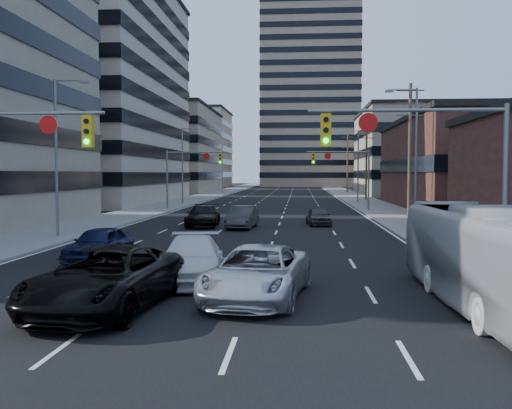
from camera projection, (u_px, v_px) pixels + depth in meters
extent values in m
plane|color=black|center=(142.00, 353.00, 11.76)|extent=(400.00, 400.00, 0.00)
cube|color=black|center=(286.00, 188.00, 141.19)|extent=(18.00, 300.00, 0.02)
cube|color=slate|center=(240.00, 188.00, 142.05)|extent=(5.00, 300.00, 0.15)
cube|color=slate|center=(333.00, 188.00, 140.32)|extent=(5.00, 300.00, 0.15)
cube|color=#ADA089|center=(62.00, 93.00, 72.76)|extent=(26.00, 34.00, 28.00)
cube|color=gray|center=(161.00, 151.00, 112.69)|extent=(20.00, 30.00, 16.00)
cube|color=#472119|center=(498.00, 166.00, 59.49)|extent=(20.00, 30.00, 9.00)
cube|color=gray|center=(427.00, 154.00, 97.11)|extent=(22.00, 28.00, 14.00)
cube|color=gray|center=(309.00, 83.00, 159.05)|extent=(26.00, 26.00, 58.00)
cube|color=#ADA089|center=(183.00, 150.00, 152.70)|extent=(24.00, 24.00, 20.00)
cube|color=gray|center=(418.00, 164.00, 138.45)|extent=(22.00, 22.00, 12.00)
cylinder|color=slate|center=(14.00, 113.00, 19.91)|extent=(6.50, 0.12, 0.12)
cube|color=gold|center=(88.00, 132.00, 19.75)|extent=(0.35, 0.28, 1.10)
cylinder|color=black|center=(86.00, 121.00, 19.57)|extent=(0.18, 0.06, 0.18)
cylinder|color=black|center=(86.00, 131.00, 19.59)|extent=(0.18, 0.06, 0.18)
cylinder|color=#0CE526|center=(86.00, 142.00, 19.61)|extent=(0.18, 0.06, 0.18)
cylinder|color=white|center=(48.00, 125.00, 19.81)|extent=(0.64, 0.06, 0.64)
cylinder|color=slate|center=(505.00, 195.00, 18.81)|extent=(0.18, 0.18, 6.00)
cylinder|color=slate|center=(406.00, 110.00, 18.90)|extent=(6.50, 0.12, 0.12)
cube|color=gold|center=(326.00, 130.00, 19.13)|extent=(0.35, 0.28, 1.10)
cylinder|color=black|center=(326.00, 119.00, 18.95)|extent=(0.18, 0.06, 0.18)
cylinder|color=black|center=(326.00, 130.00, 18.97)|extent=(0.18, 0.06, 0.18)
cylinder|color=#0CE526|center=(326.00, 141.00, 18.99)|extent=(0.18, 0.06, 0.18)
cylinder|color=white|center=(368.00, 123.00, 18.98)|extent=(0.64, 0.06, 0.64)
cylinder|color=slate|center=(167.00, 180.00, 57.15)|extent=(0.18, 0.18, 6.00)
cylinder|color=slate|center=(197.00, 152.00, 56.77)|extent=(6.00, 0.12, 0.12)
cube|color=gold|center=(220.00, 159.00, 56.62)|extent=(0.35, 0.28, 1.10)
cylinder|color=black|center=(220.00, 155.00, 56.44)|extent=(0.18, 0.06, 0.18)
cylinder|color=black|center=(220.00, 159.00, 56.46)|extent=(0.18, 0.06, 0.18)
cylinder|color=#0CE526|center=(220.00, 162.00, 56.48)|extent=(0.18, 0.06, 0.18)
cylinder|color=white|center=(206.00, 156.00, 56.69)|extent=(0.64, 0.06, 0.64)
cylinder|color=slate|center=(369.00, 180.00, 55.64)|extent=(0.18, 0.18, 6.00)
cylinder|color=slate|center=(338.00, 152.00, 55.72)|extent=(6.00, 0.12, 0.12)
cube|color=gold|center=(313.00, 158.00, 55.93)|extent=(0.35, 0.28, 1.10)
cylinder|color=black|center=(313.00, 155.00, 55.75)|extent=(0.18, 0.06, 0.18)
cylinder|color=black|center=(313.00, 158.00, 55.77)|extent=(0.18, 0.06, 0.18)
cylinder|color=#0CE526|center=(313.00, 162.00, 55.79)|extent=(0.18, 0.06, 0.18)
cylinder|color=white|center=(328.00, 156.00, 55.78)|extent=(0.64, 0.06, 0.64)
cylinder|color=#4C3D2D|center=(410.00, 151.00, 46.38)|extent=(0.28, 0.28, 11.00)
cube|color=#4C3D2D|center=(411.00, 90.00, 46.11)|extent=(2.20, 0.10, 0.10)
cube|color=#4C3D2D|center=(410.00, 103.00, 46.16)|extent=(2.20, 0.10, 0.10)
cube|color=#4C3D2D|center=(410.00, 115.00, 46.22)|extent=(2.20, 0.10, 0.10)
cylinder|color=#4C3D2D|center=(366.00, 160.00, 76.25)|extent=(0.28, 0.28, 11.00)
cube|color=#4C3D2D|center=(367.00, 123.00, 75.98)|extent=(2.20, 0.10, 0.10)
cube|color=#4C3D2D|center=(367.00, 130.00, 76.03)|extent=(2.20, 0.10, 0.10)
cube|color=#4C3D2D|center=(367.00, 138.00, 76.09)|extent=(2.20, 0.10, 0.10)
cylinder|color=#4C3D2D|center=(347.00, 163.00, 106.12)|extent=(0.28, 0.28, 11.00)
cube|color=#4C3D2D|center=(348.00, 137.00, 105.85)|extent=(2.20, 0.10, 0.10)
cube|color=#4C3D2D|center=(348.00, 142.00, 105.90)|extent=(2.20, 0.10, 0.10)
cube|color=#4C3D2D|center=(348.00, 148.00, 105.96)|extent=(2.20, 0.10, 0.10)
cylinder|color=slate|center=(56.00, 159.00, 32.21)|extent=(0.16, 0.16, 9.00)
cylinder|color=slate|center=(70.00, 80.00, 31.90)|extent=(1.80, 0.10, 0.10)
cube|color=slate|center=(84.00, 82.00, 31.85)|extent=(0.50, 0.22, 0.14)
cylinder|color=slate|center=(182.00, 166.00, 67.06)|extent=(0.16, 0.16, 9.00)
cylinder|color=slate|center=(190.00, 129.00, 66.75)|extent=(1.80, 0.10, 0.10)
cube|color=slate|center=(196.00, 129.00, 66.69)|extent=(0.50, 0.22, 0.14)
cylinder|color=slate|center=(222.00, 169.00, 101.91)|extent=(0.16, 0.16, 9.00)
cylinder|color=slate|center=(227.00, 144.00, 101.60)|extent=(1.80, 0.10, 0.10)
cube|color=slate|center=(232.00, 144.00, 101.54)|extent=(0.50, 0.22, 0.14)
cylinder|color=slate|center=(416.00, 161.00, 35.61)|extent=(0.16, 0.16, 9.00)
cylinder|color=slate|center=(402.00, 90.00, 35.44)|extent=(1.80, 0.10, 0.10)
cube|color=slate|center=(389.00, 91.00, 35.50)|extent=(0.50, 0.22, 0.14)
cylinder|color=slate|center=(358.00, 167.00, 70.46)|extent=(0.16, 0.16, 9.00)
cylinder|color=slate|center=(351.00, 131.00, 70.28)|extent=(1.80, 0.10, 0.10)
cube|color=slate|center=(345.00, 132.00, 70.35)|extent=(0.50, 0.22, 0.14)
imported|color=black|center=(106.00, 279.00, 15.42)|extent=(3.45, 6.41, 1.71)
imported|color=silver|center=(192.00, 259.00, 19.55)|extent=(2.77, 5.43, 1.51)
imported|color=silver|center=(257.00, 273.00, 16.70)|extent=(3.32, 5.93, 1.56)
imported|color=#BABABA|center=(489.00, 257.00, 15.57)|extent=(2.61, 10.26, 2.84)
imported|color=#0D1134|center=(99.00, 244.00, 24.04)|extent=(2.14, 4.42, 1.45)
imported|color=#323234|center=(242.00, 217.00, 38.20)|extent=(1.97, 4.70, 1.51)
imported|color=black|center=(203.00, 216.00, 39.46)|extent=(2.34, 5.24, 1.49)
imported|color=#38383B|center=(318.00, 216.00, 40.50)|extent=(1.89, 3.94, 1.30)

